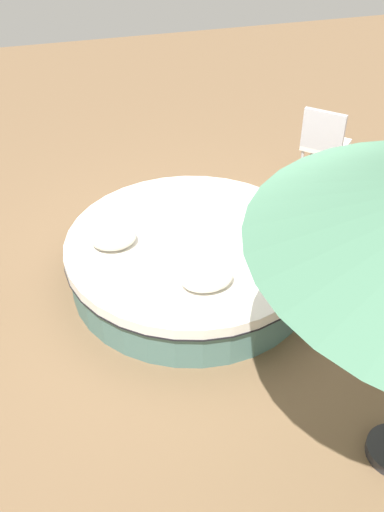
% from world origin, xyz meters
% --- Properties ---
extents(ground_plane, '(16.00, 16.00, 0.00)m').
position_xyz_m(ground_plane, '(0.00, 0.00, 0.00)').
color(ground_plane, brown).
extents(round_bed, '(2.50, 2.50, 0.50)m').
position_xyz_m(round_bed, '(0.00, 0.00, 0.25)').
color(round_bed, '#4C726B').
rests_on(round_bed, ground_plane).
extents(throw_pillow_0, '(0.44, 0.36, 0.19)m').
position_xyz_m(throw_pillow_0, '(0.75, -0.12, 0.59)').
color(throw_pillow_0, beige).
rests_on(throw_pillow_0, round_bed).
extents(throw_pillow_1, '(0.48, 0.37, 0.21)m').
position_xyz_m(throw_pillow_1, '(0.06, 0.69, 0.60)').
color(throw_pillow_1, silver).
rests_on(throw_pillow_1, round_bed).
extents(patio_chair, '(0.72, 0.72, 0.98)m').
position_xyz_m(patio_chair, '(-2.13, -1.50, 0.56)').
color(patio_chair, '#B7B7BC').
rests_on(patio_chair, ground_plane).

